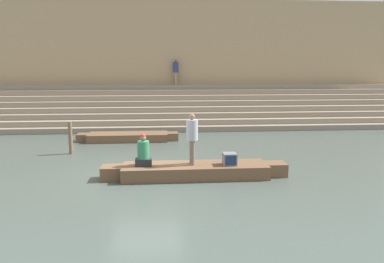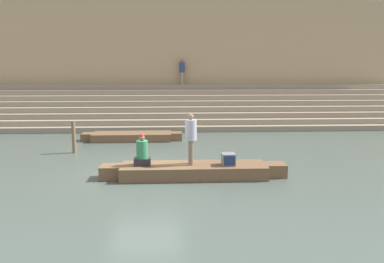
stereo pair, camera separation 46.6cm
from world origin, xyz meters
name	(u,v)px [view 1 (the left image)]	position (x,y,z in m)	size (l,w,h in m)	color
ground_plane	(146,173)	(0.00, 0.00, 0.00)	(120.00, 120.00, 0.00)	#47544C
ghat_steps	(152,111)	(0.00, 11.13, 0.88)	(36.00, 4.68, 2.48)	gray
back_wall	(152,62)	(0.00, 13.38, 4.00)	(34.20, 1.28, 8.06)	tan
rowboat_main	(195,170)	(1.63, -0.65, 0.23)	(6.12, 1.37, 0.44)	brown
person_standing	(192,136)	(1.53, -0.63, 1.40)	(0.38, 0.38, 1.68)	#756656
person_rowing	(143,153)	(-0.06, -0.65, 0.85)	(0.53, 0.42, 1.06)	#28282D
tv_set	(230,159)	(2.76, -0.79, 0.63)	(0.44, 0.45, 0.39)	slate
moored_boat_shore	(128,137)	(-1.11, 5.93, 0.21)	(4.98, 1.32, 0.38)	brown
mooring_post	(71,138)	(-3.27, 3.21, 0.69)	(0.16, 0.16, 1.38)	brown
person_on_steps	(176,70)	(1.56, 12.49, 3.44)	(0.37, 0.37, 1.68)	gray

